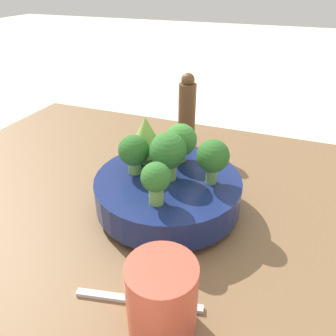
% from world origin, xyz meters
% --- Properties ---
extents(ground_plane, '(6.00, 6.00, 0.00)m').
position_xyz_m(ground_plane, '(0.00, 0.00, 0.00)').
color(ground_plane, beige).
extents(table, '(1.17, 0.77, 0.04)m').
position_xyz_m(table, '(0.00, 0.00, 0.02)').
color(table, brown).
rests_on(table, ground_plane).
extents(bowl, '(0.26, 0.26, 0.07)m').
position_xyz_m(bowl, '(-0.02, -0.01, 0.08)').
color(bowl, navy).
rests_on(bowl, table).
extents(broccoli_floret_front, '(0.05, 0.05, 0.07)m').
position_xyz_m(broccoli_floret_front, '(-0.01, -0.09, 0.15)').
color(broccoli_floret_front, '#6BA34C').
rests_on(broccoli_floret_front, bowl).
extents(broccoli_floret_right, '(0.05, 0.05, 0.08)m').
position_xyz_m(broccoli_floret_right, '(0.05, -0.00, 0.16)').
color(broccoli_floret_right, '#609347').
rests_on(broccoli_floret_right, bowl).
extents(broccoli_floret_center, '(0.06, 0.06, 0.08)m').
position_xyz_m(broccoli_floret_center, '(-0.02, -0.01, 0.16)').
color(broccoli_floret_center, '#6BA34C').
rests_on(broccoli_floret_center, bowl).
extents(broccoli_floret_back, '(0.06, 0.06, 0.07)m').
position_xyz_m(broccoli_floret_back, '(-0.02, 0.05, 0.15)').
color(broccoli_floret_back, '#6BA34C').
rests_on(broccoli_floret_back, bowl).
extents(broccoli_floret_left, '(0.05, 0.05, 0.07)m').
position_xyz_m(broccoli_floret_left, '(-0.08, -0.02, 0.15)').
color(broccoli_floret_left, '#6BA34C').
rests_on(broccoli_floret_left, bowl).
extents(romanesco_piece_far, '(0.07, 0.07, 0.09)m').
position_xyz_m(romanesco_piece_far, '(-0.08, 0.02, 0.17)').
color(romanesco_piece_far, '#609347').
rests_on(romanesco_piece_far, bowl).
extents(cup, '(0.08, 0.08, 0.10)m').
position_xyz_m(cup, '(0.06, -0.23, 0.10)').
color(cup, '#C64C38').
rests_on(cup, table).
extents(pepper_mill, '(0.04, 0.04, 0.18)m').
position_xyz_m(pepper_mill, '(-0.07, 0.24, 0.13)').
color(pepper_mill, brown).
rests_on(pepper_mill, table).
extents(fork, '(0.17, 0.05, 0.01)m').
position_xyz_m(fork, '(0.01, -0.21, 0.05)').
color(fork, silver).
rests_on(fork, table).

